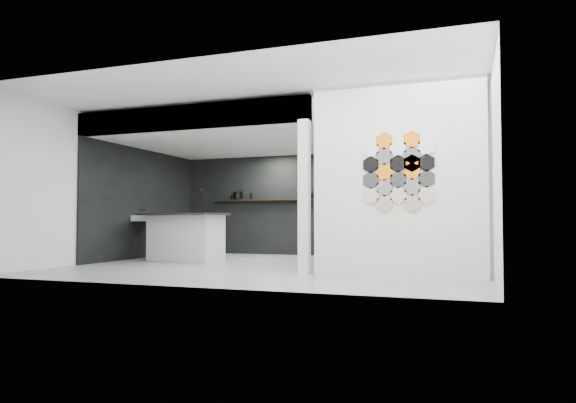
{
  "coord_description": "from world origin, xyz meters",
  "views": [
    {
      "loc": [
        3.18,
        -8.46,
        0.8
      ],
      "look_at": [
        0.1,
        0.3,
        1.15
      ],
      "focal_mm": 32.0,
      "sensor_mm": 36.0,
      "label": 1
    }
  ],
  "objects_px": {
    "kitchen_island": "(185,236)",
    "glass_bowl": "(327,196)",
    "kettle": "(313,195)",
    "stockpot": "(238,196)",
    "wall_basin": "(147,218)",
    "partition_panel": "(397,179)",
    "bottle_dark": "(251,196)",
    "utensil_cup": "(233,197)",
    "glass_vase": "(327,195)"
  },
  "relations": [
    {
      "from": "kitchen_island",
      "to": "utensil_cup",
      "type": "xyz_separation_m",
      "value": [
        -0.04,
        2.29,
        0.89
      ]
    },
    {
      "from": "stockpot",
      "to": "glass_vase",
      "type": "height_order",
      "value": "stockpot"
    },
    {
      "from": "kettle",
      "to": "utensil_cup",
      "type": "bearing_deg",
      "value": 163.88
    },
    {
      "from": "partition_panel",
      "to": "wall_basin",
      "type": "distance_m",
      "value": 5.78
    },
    {
      "from": "partition_panel",
      "to": "bottle_dark",
      "type": "bearing_deg",
      "value": 135.78
    },
    {
      "from": "kitchen_island",
      "to": "glass_bowl",
      "type": "bearing_deg",
      "value": 56.14
    },
    {
      "from": "utensil_cup",
      "to": "stockpot",
      "type": "bearing_deg",
      "value": 0.0
    },
    {
      "from": "partition_panel",
      "to": "kitchen_island",
      "type": "distance_m",
      "value": 4.77
    },
    {
      "from": "glass_vase",
      "to": "utensil_cup",
      "type": "height_order",
      "value": "glass_vase"
    },
    {
      "from": "stockpot",
      "to": "wall_basin",
      "type": "bearing_deg",
      "value": -119.06
    },
    {
      "from": "kettle",
      "to": "stockpot",
      "type": "bearing_deg",
      "value": 163.88
    },
    {
      "from": "stockpot",
      "to": "glass_bowl",
      "type": "bearing_deg",
      "value": 0.0
    },
    {
      "from": "kettle",
      "to": "glass_bowl",
      "type": "distance_m",
      "value": 0.34
    },
    {
      "from": "kettle",
      "to": "glass_bowl",
      "type": "relative_size",
      "value": 1.34
    },
    {
      "from": "kitchen_island",
      "to": "stockpot",
      "type": "distance_m",
      "value": 2.47
    },
    {
      "from": "stockpot",
      "to": "bottle_dark",
      "type": "bearing_deg",
      "value": 0.0
    },
    {
      "from": "glass_bowl",
      "to": "utensil_cup",
      "type": "height_order",
      "value": "utensil_cup"
    },
    {
      "from": "kettle",
      "to": "glass_vase",
      "type": "distance_m",
      "value": 0.34
    },
    {
      "from": "wall_basin",
      "to": "utensil_cup",
      "type": "height_order",
      "value": "utensil_cup"
    },
    {
      "from": "bottle_dark",
      "to": "partition_panel",
      "type": "bearing_deg",
      "value": -44.22
    },
    {
      "from": "kettle",
      "to": "kitchen_island",
      "type": "bearing_deg",
      "value": -147.28
    },
    {
      "from": "kitchen_island",
      "to": "glass_vase",
      "type": "bearing_deg",
      "value": 56.14
    },
    {
      "from": "wall_basin",
      "to": "kitchen_island",
      "type": "height_order",
      "value": "kitchen_island"
    },
    {
      "from": "wall_basin",
      "to": "glass_vase",
      "type": "distance_m",
      "value": 4.01
    },
    {
      "from": "kitchen_island",
      "to": "kettle",
      "type": "bearing_deg",
      "value": 60.55
    },
    {
      "from": "partition_panel",
      "to": "wall_basin",
      "type": "relative_size",
      "value": 4.67
    },
    {
      "from": "wall_basin",
      "to": "stockpot",
      "type": "distance_m",
      "value": 2.43
    },
    {
      "from": "wall_basin",
      "to": "kettle",
      "type": "xyz_separation_m",
      "value": [
        3.06,
        2.07,
        0.55
      ]
    },
    {
      "from": "glass_bowl",
      "to": "wall_basin",
      "type": "bearing_deg",
      "value": -148.65
    },
    {
      "from": "stockpot",
      "to": "utensil_cup",
      "type": "relative_size",
      "value": 2.06
    },
    {
      "from": "kettle",
      "to": "glass_vase",
      "type": "xyz_separation_m",
      "value": [
        0.33,
        0.0,
        -0.01
      ]
    },
    {
      "from": "glass_bowl",
      "to": "glass_vase",
      "type": "relative_size",
      "value": 1.05
    },
    {
      "from": "wall_basin",
      "to": "glass_bowl",
      "type": "distance_m",
      "value": 4.0
    },
    {
      "from": "partition_panel",
      "to": "wall_basin",
      "type": "xyz_separation_m",
      "value": [
        -5.46,
        1.8,
        -0.55
      ]
    },
    {
      "from": "kitchen_island",
      "to": "glass_bowl",
      "type": "height_order",
      "value": "kitchen_island"
    },
    {
      "from": "glass_bowl",
      "to": "bottle_dark",
      "type": "height_order",
      "value": "bottle_dark"
    },
    {
      "from": "wall_basin",
      "to": "partition_panel",
      "type": "bearing_deg",
      "value": -18.23
    },
    {
      "from": "kitchen_island",
      "to": "kettle",
      "type": "relative_size",
      "value": 10.02
    },
    {
      "from": "utensil_cup",
      "to": "kitchen_island",
      "type": "bearing_deg",
      "value": -89.02
    },
    {
      "from": "wall_basin",
      "to": "stockpot",
      "type": "relative_size",
      "value": 2.69
    },
    {
      "from": "glass_bowl",
      "to": "bottle_dark",
      "type": "bearing_deg",
      "value": 180.0
    },
    {
      "from": "kettle",
      "to": "bottle_dark",
      "type": "bearing_deg",
      "value": 163.88
    },
    {
      "from": "partition_panel",
      "to": "kettle",
      "type": "relative_size",
      "value": 14.61
    },
    {
      "from": "partition_panel",
      "to": "glass_vase",
      "type": "height_order",
      "value": "partition_panel"
    },
    {
      "from": "bottle_dark",
      "to": "utensil_cup",
      "type": "relative_size",
      "value": 1.38
    },
    {
      "from": "kitchen_island",
      "to": "glass_bowl",
      "type": "xyz_separation_m",
      "value": [
        2.34,
        2.29,
        0.88
      ]
    },
    {
      "from": "kitchen_island",
      "to": "bottle_dark",
      "type": "relative_size",
      "value": 12.9
    },
    {
      "from": "wall_basin",
      "to": "bottle_dark",
      "type": "bearing_deg",
      "value": 54.13
    },
    {
      "from": "wall_basin",
      "to": "glass_bowl",
      "type": "bearing_deg",
      "value": 31.35
    },
    {
      "from": "partition_panel",
      "to": "kitchen_island",
      "type": "relative_size",
      "value": 1.46
    }
  ]
}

